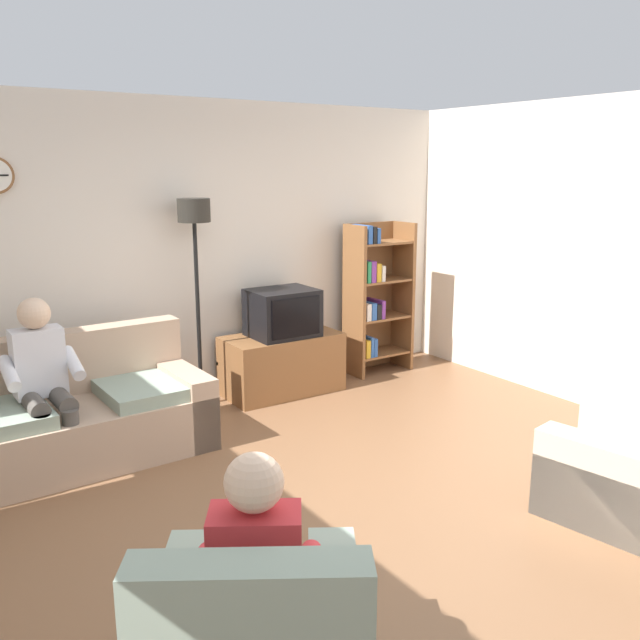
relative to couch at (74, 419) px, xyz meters
The scene contains 10 objects.
ground_plane 2.25m from the couch, 53.84° to the right, with size 12.00×12.00×0.00m, color brown.
back_wall_assembly 1.88m from the couch, 33.22° to the left, with size 6.20×0.17×2.70m.
couch is the anchor object (origin of this frame).
tv_stand 2.08m from the couch, 12.52° to the left, with size 1.10×0.56×0.56m.
tv 2.13m from the couch, 11.86° to the left, with size 0.60×0.49×0.44m.
bookshelf 3.26m from the couch, ahead, with size 0.68×0.36×1.55m.
floor_lamp 1.77m from the couch, 23.88° to the left, with size 0.28×0.28×1.85m.
armchair_near_bookshelf 3.82m from the couch, 46.61° to the right, with size 0.95×1.01×0.90m.
person_on_couch 0.45m from the couch, 151.48° to the right, with size 0.52×0.54×1.24m.
person_in_left_armchair 2.82m from the couch, 89.72° to the right, with size 0.61×0.64×1.12m.
Camera 1 is at (-2.38, -3.07, 2.12)m, focal length 37.85 mm.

